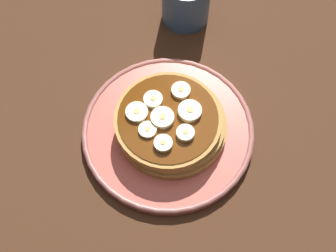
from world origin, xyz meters
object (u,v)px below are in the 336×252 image
at_px(plate, 168,131).
at_px(banana_slice_6, 191,114).
at_px(pancake_stack, 170,124).
at_px(banana_slice_0, 162,115).
at_px(banana_slice_7, 137,112).
at_px(banana_slice_1, 153,99).
at_px(banana_slice_2, 163,144).
at_px(banana_slice_4, 185,133).
at_px(banana_slice_5, 148,130).
at_px(banana_slice_3, 181,90).

height_order(plate, banana_slice_6, banana_slice_6).
xyz_separation_m(pancake_stack, banana_slice_0, (0.00, 0.01, 0.02)).
bearing_deg(banana_slice_7, pancake_stack, -113.99).
xyz_separation_m(banana_slice_1, banana_slice_2, (-0.08, 0.00, 0.00)).
xyz_separation_m(banana_slice_1, banana_slice_4, (-0.07, -0.03, 0.00)).
bearing_deg(banana_slice_0, banana_slice_5, 122.95).
xyz_separation_m(pancake_stack, banana_slice_4, (-0.03, -0.01, 0.02)).
bearing_deg(banana_slice_1, plate, -158.29).
distance_m(banana_slice_2, banana_slice_4, 0.04).
xyz_separation_m(banana_slice_5, banana_slice_7, (0.03, 0.01, 0.00)).
distance_m(pancake_stack, banana_slice_5, 0.05).
relative_size(banana_slice_1, banana_slice_6, 0.82).
bearing_deg(banana_slice_7, banana_slice_4, -131.80).
bearing_deg(banana_slice_6, banana_slice_5, 96.61).
bearing_deg(banana_slice_5, plate, -70.01).
bearing_deg(banana_slice_3, banana_slice_5, 127.87).
distance_m(plate, banana_slice_0, 0.05).
relative_size(pancake_stack, banana_slice_3, 6.02).
bearing_deg(banana_slice_1, banana_slice_7, 117.27).
distance_m(banana_slice_6, banana_slice_7, 0.08).
bearing_deg(banana_slice_0, banana_slice_6, -101.96).
relative_size(banana_slice_3, banana_slice_4, 1.10).
xyz_separation_m(banana_slice_0, banana_slice_4, (-0.04, -0.03, 0.00)).
height_order(banana_slice_1, banana_slice_4, banana_slice_4).
distance_m(banana_slice_1, banana_slice_3, 0.05).
bearing_deg(banana_slice_2, banana_slice_5, 29.75).
bearing_deg(banana_slice_1, banana_slice_5, 156.30).
bearing_deg(banana_slice_0, banana_slice_4, -145.95).
relative_size(banana_slice_0, banana_slice_5, 1.29).
xyz_separation_m(pancake_stack, banana_slice_2, (-0.04, 0.02, 0.02)).
height_order(plate, banana_slice_2, banana_slice_2).
bearing_deg(banana_slice_6, banana_slice_0, 78.04).
height_order(banana_slice_2, banana_slice_6, same).
distance_m(banana_slice_4, banana_slice_7, 0.08).
bearing_deg(banana_slice_2, banana_slice_1, -3.57).
bearing_deg(banana_slice_0, banana_slice_7, 65.49).
height_order(plate, banana_slice_1, banana_slice_1).
relative_size(banana_slice_0, banana_slice_7, 1.04).
bearing_deg(banana_slice_5, pancake_stack, -71.72).
bearing_deg(banana_slice_2, plate, -24.49).
xyz_separation_m(banana_slice_3, banana_slice_4, (-0.07, 0.01, 0.00)).
distance_m(banana_slice_0, banana_slice_4, 0.05).
xyz_separation_m(pancake_stack, banana_slice_3, (0.04, -0.03, 0.02)).
bearing_deg(banana_slice_4, banana_slice_0, 34.05).
bearing_deg(banana_slice_6, banana_slice_2, 124.62).
xyz_separation_m(plate, banana_slice_6, (-0.00, -0.03, 0.05)).
xyz_separation_m(plate, pancake_stack, (-0.00, -0.00, 0.03)).
distance_m(pancake_stack, banana_slice_2, 0.05).
relative_size(banana_slice_1, banana_slice_4, 1.09).
relative_size(banana_slice_4, banana_slice_6, 0.75).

